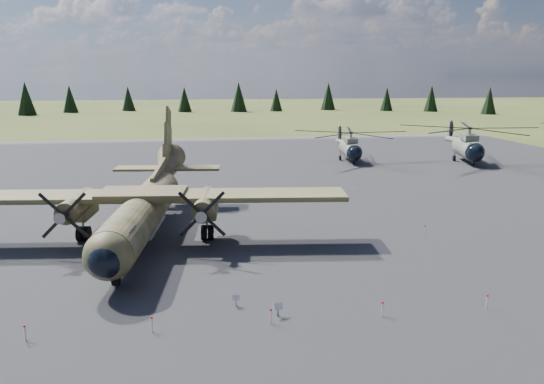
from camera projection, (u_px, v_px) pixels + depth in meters
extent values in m
plane|color=brown|center=(219.00, 245.00, 40.14)|extent=(500.00, 500.00, 0.00)
cube|color=#57565B|center=(213.00, 212.00, 49.79)|extent=(120.00, 120.00, 0.04)
cylinder|color=#3B4424|center=(142.00, 213.00, 39.80)|extent=(5.06, 19.34, 2.98)
sphere|color=#3B4424|center=(109.00, 256.00, 30.46)|extent=(3.22, 3.22, 2.92)
sphere|color=black|center=(106.00, 260.00, 29.91)|extent=(2.36, 2.36, 2.14)
cube|color=black|center=(115.00, 234.00, 31.95)|extent=(2.30, 1.92, 0.58)
cone|color=#3B4424|center=(167.00, 170.00, 51.79)|extent=(3.70, 7.58, 4.48)
cube|color=gray|center=(145.00, 225.00, 41.10)|extent=(2.71, 6.56, 0.53)
cube|color=#31341B|center=(142.00, 196.00, 40.05)|extent=(31.03, 6.98, 0.37)
cube|color=#3B4424|center=(142.00, 193.00, 40.00)|extent=(6.76, 4.50, 0.37)
cylinder|color=#3B4424|center=(78.00, 205.00, 39.68)|extent=(2.19, 5.67, 1.59)
cube|color=#3B4424|center=(82.00, 211.00, 40.66)|extent=(1.98, 3.77, 0.85)
cone|color=gray|center=(62.00, 217.00, 36.31)|extent=(0.91, 1.04, 0.81)
cylinder|color=black|center=(84.00, 234.00, 41.05)|extent=(1.06, 1.26, 1.17)
cylinder|color=#3B4424|center=(206.00, 204.00, 40.05)|extent=(2.19, 5.67, 1.59)
cube|color=#3B4424|center=(207.00, 210.00, 41.03)|extent=(1.98, 3.77, 0.85)
cone|color=gray|center=(202.00, 216.00, 36.68)|extent=(0.91, 1.04, 0.81)
cylinder|color=black|center=(207.00, 232.00, 41.42)|extent=(1.06, 1.26, 1.17)
cube|color=#3B4424|center=(160.00, 171.00, 47.72)|extent=(1.18, 8.01, 1.78)
cube|color=#31341B|center=(168.00, 168.00, 52.30)|extent=(10.40, 3.44, 0.23)
cylinder|color=gray|center=(115.00, 266.00, 31.94)|extent=(0.16, 0.16, 0.96)
cylinder|color=black|center=(116.00, 278.00, 32.11)|extent=(0.48, 1.03, 0.99)
cylinder|color=slate|center=(350.00, 150.00, 78.81)|extent=(2.98, 6.90, 2.33)
sphere|color=black|center=(355.00, 154.00, 75.56)|extent=(2.34, 2.34, 2.14)
sphere|color=slate|center=(346.00, 147.00, 82.08)|extent=(2.34, 2.34, 2.14)
cube|color=slate|center=(351.00, 140.00, 78.13)|extent=(1.87, 3.12, 0.70)
cylinder|color=gray|center=(351.00, 136.00, 77.98)|extent=(0.37, 0.37, 0.93)
cylinder|color=slate|center=(342.00, 142.00, 85.42)|extent=(1.57, 7.99, 1.33)
cube|color=slate|center=(338.00, 133.00, 88.57)|extent=(0.33, 1.32, 2.23)
cylinder|color=black|center=(340.00, 133.00, 88.59)|extent=(0.30, 2.41, 2.42)
cylinder|color=black|center=(353.00, 162.00, 76.38)|extent=(0.32, 0.66, 0.63)
cylinder|color=black|center=(340.00, 158.00, 80.13)|extent=(0.35, 0.77, 0.74)
cylinder|color=gray|center=(340.00, 155.00, 80.03)|extent=(0.14, 0.14, 1.35)
cylinder|color=black|center=(356.00, 158.00, 80.26)|extent=(0.35, 0.77, 0.74)
cylinder|color=gray|center=(357.00, 155.00, 80.15)|extent=(0.14, 0.14, 1.35)
cylinder|color=slate|center=(467.00, 149.00, 77.69)|extent=(4.55, 8.33, 2.74)
sphere|color=black|center=(475.00, 153.00, 73.86)|extent=(3.05, 3.05, 2.53)
sphere|color=slate|center=(461.00, 145.00, 81.53)|extent=(3.05, 3.05, 2.53)
cube|color=slate|center=(469.00, 137.00, 76.89)|extent=(2.65, 3.86, 0.82)
cylinder|color=gray|center=(470.00, 132.00, 76.71)|extent=(0.48, 0.48, 1.10)
cylinder|color=slate|center=(454.00, 140.00, 85.46)|extent=(3.13, 9.32, 1.57)
cube|color=slate|center=(449.00, 129.00, 89.16)|extent=(0.60, 1.55, 2.64)
cylinder|color=black|center=(451.00, 129.00, 89.13)|extent=(0.74, 2.79, 2.85)
cylinder|color=black|center=(473.00, 163.00, 74.83)|extent=(0.48, 0.80, 0.75)
cylinder|color=black|center=(454.00, 158.00, 79.45)|extent=(0.53, 0.93, 0.88)
cylinder|color=gray|center=(454.00, 154.00, 79.32)|extent=(0.19, 0.19, 1.59)
cylinder|color=black|center=(474.00, 158.00, 79.18)|extent=(0.53, 0.93, 0.88)
cylinder|color=gray|center=(475.00, 155.00, 79.06)|extent=(0.19, 0.19, 1.59)
cube|color=gray|center=(236.00, 302.00, 29.46)|extent=(0.08, 0.08, 0.53)
cube|color=silver|center=(236.00, 298.00, 29.36)|extent=(0.42, 0.18, 0.30)
cube|color=gray|center=(278.00, 311.00, 28.21)|extent=(0.11, 0.11, 0.61)
cube|color=silver|center=(278.00, 306.00, 28.10)|extent=(0.52, 0.32, 0.34)
cylinder|color=silver|center=(25.00, 334.00, 25.56)|extent=(0.07, 0.07, 0.80)
cylinder|color=#B51713|center=(24.00, 326.00, 25.47)|extent=(0.12, 0.12, 0.10)
cylinder|color=silver|center=(152.00, 325.00, 26.43)|extent=(0.07, 0.07, 0.80)
cylinder|color=#B51713|center=(152.00, 318.00, 26.35)|extent=(0.12, 0.12, 0.10)
cylinder|color=silver|center=(271.00, 317.00, 27.31)|extent=(0.07, 0.07, 0.80)
cylinder|color=#B51713|center=(271.00, 310.00, 27.22)|extent=(0.12, 0.12, 0.10)
cylinder|color=silver|center=(382.00, 309.00, 28.18)|extent=(0.07, 0.07, 0.80)
cylinder|color=#B51713|center=(383.00, 302.00, 28.10)|extent=(0.12, 0.12, 0.10)
cylinder|color=silver|center=(487.00, 302.00, 29.06)|extent=(0.07, 0.07, 0.80)
cylinder|color=#B51713|center=(488.00, 296.00, 28.97)|extent=(0.12, 0.12, 0.10)
cylinder|color=silver|center=(51.00, 199.00, 53.17)|extent=(0.07, 0.07, 0.80)
cylinder|color=#B51713|center=(50.00, 196.00, 53.08)|extent=(0.12, 0.12, 0.10)
cylinder|color=silver|center=(132.00, 197.00, 54.33)|extent=(0.07, 0.07, 0.80)
cylinder|color=#B51713|center=(132.00, 193.00, 54.25)|extent=(0.12, 0.12, 0.10)
cylinder|color=silver|center=(211.00, 194.00, 55.50)|extent=(0.07, 0.07, 0.80)
cylinder|color=#B51713|center=(211.00, 191.00, 55.41)|extent=(0.12, 0.12, 0.10)
cylinder|color=silver|center=(286.00, 192.00, 56.67)|extent=(0.07, 0.07, 0.80)
cylinder|color=#B51713|center=(286.00, 188.00, 56.58)|extent=(0.12, 0.12, 0.10)
cylinder|color=silver|center=(358.00, 189.00, 57.83)|extent=(0.07, 0.07, 0.80)
cylinder|color=#B51713|center=(358.00, 186.00, 57.75)|extent=(0.12, 0.12, 0.10)
cylinder|color=silver|center=(425.00, 231.00, 42.46)|extent=(0.07, 0.07, 0.80)
cylinder|color=#B51713|center=(425.00, 226.00, 42.37)|extent=(0.12, 0.12, 0.10)
cone|color=black|center=(489.00, 100.00, 175.02)|extent=(5.03, 5.03, 8.98)
cone|color=black|center=(431.00, 98.00, 188.49)|extent=(5.17, 5.17, 9.24)
cone|color=black|center=(387.00, 99.00, 191.76)|extent=(4.75, 4.75, 8.48)
cone|color=black|center=(328.00, 96.00, 197.24)|extent=(5.60, 5.60, 10.01)
cone|color=black|center=(276.00, 100.00, 190.02)|extent=(4.44, 4.44, 7.92)
cone|color=black|center=(239.00, 97.00, 187.45)|extent=(5.78, 5.78, 10.33)
cone|color=black|center=(184.00, 99.00, 186.30)|extent=(4.90, 4.90, 8.74)
cone|color=black|center=(128.00, 99.00, 191.82)|extent=(4.89, 4.89, 8.74)
cone|color=black|center=(70.00, 99.00, 183.14)|extent=(5.23, 5.23, 9.33)
cone|color=black|center=(26.00, 98.00, 170.43)|extent=(5.99, 5.99, 10.70)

